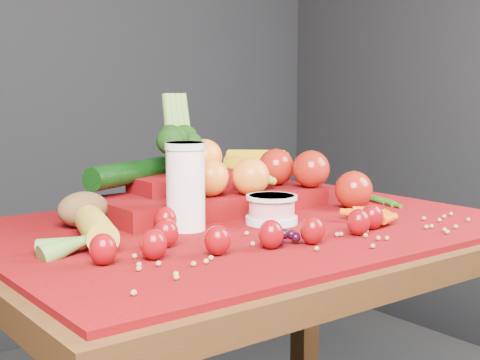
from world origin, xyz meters
TOP-DOWN VIEW (x-y plane):
  - table at (0.00, 0.00)m, footprint 1.10×0.80m
  - red_cloth at (0.00, 0.00)m, footprint 1.05×0.75m
  - milk_glass at (-0.13, 0.02)m, footprint 0.08×0.08m
  - yogurt_bowl at (0.04, -0.03)m, footprint 0.11×0.11m
  - strawberry_scatter at (-0.15, -0.14)m, footprint 0.58×0.28m
  - dark_grape_cluster at (-0.06, -0.19)m, footprint 0.06×0.05m
  - soybean_scatter at (0.00, -0.20)m, footprint 0.84×0.24m
  - corn_ear at (-0.36, -0.01)m, footprint 0.23×0.26m
  - potato at (-0.28, 0.17)m, footprint 0.11×0.08m
  - baby_carrot_pile at (0.21, -0.15)m, footprint 0.17×0.17m
  - green_bean_pile at (0.41, -0.01)m, footprint 0.14×0.12m
  - produce_mound at (0.05, 0.15)m, footprint 0.61×0.38m

SIDE VIEW (x-z plane):
  - table at x=0.00m, z-range 0.28..1.03m
  - red_cloth at x=0.00m, z-range 0.75..0.76m
  - soybean_scatter at x=0.00m, z-range 0.76..0.77m
  - green_bean_pile at x=0.41m, z-range 0.76..0.77m
  - dark_grape_cluster at x=-0.06m, z-range 0.76..0.79m
  - baby_carrot_pile at x=0.21m, z-range 0.76..0.79m
  - corn_ear at x=-0.36m, z-range 0.76..0.81m
  - strawberry_scatter at x=-0.15m, z-range 0.76..0.82m
  - yogurt_bowl at x=0.04m, z-range 0.76..0.82m
  - potato at x=-0.28m, z-range 0.76..0.83m
  - produce_mound at x=0.05m, z-range 0.69..0.96m
  - milk_glass at x=-0.13m, z-range 0.77..0.94m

